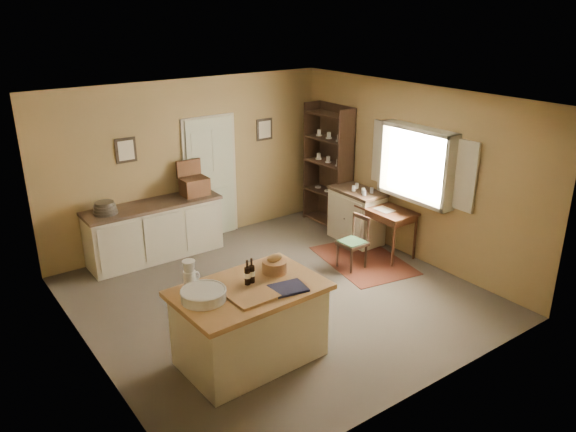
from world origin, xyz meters
The scene contains 16 objects.
ground centered at (0.00, 0.00, 0.00)m, with size 5.00×5.00×0.00m, color brown.
wall_back centered at (0.00, 2.50, 1.35)m, with size 5.00×0.10×2.70m, color olive.
wall_front centered at (0.00, -2.50, 1.35)m, with size 5.00×0.10×2.70m, color olive.
wall_left centered at (-2.50, 0.00, 1.35)m, with size 0.10×5.00×2.70m, color olive.
wall_right centered at (2.50, 0.00, 1.35)m, with size 0.10×5.00×2.70m, color olive.
ceiling centered at (0.00, 0.00, 2.70)m, with size 5.00×5.00×0.00m, color silver.
door centered at (0.35, 2.47, 1.05)m, with size 0.97×0.06×2.11m, color #B9BC9B.
framed_prints centered at (0.20, 2.48, 1.72)m, with size 2.82×0.02×0.38m.
window centered at (2.42, -0.20, 1.55)m, with size 0.25×1.99×1.12m.
work_island centered at (-1.08, -0.98, 0.48)m, with size 1.66×1.11×1.20m.
sideboard centered at (-0.81, 2.20, 0.48)m, with size 2.13×0.60×1.18m.
rug centered at (1.75, 0.17, 0.00)m, with size 1.10×1.60×0.01m, color #572015.
writing_desk centered at (2.20, 0.17, 0.67)m, with size 0.55×0.91×0.82m.
desk_chair centered at (1.43, 0.11, 0.40)m, with size 0.37×0.37×0.80m, color black, non-canonical shape.
right_cabinet centered at (2.20, 0.85, 0.46)m, with size 0.53×0.95×0.99m.
shelving_unit centered at (2.36, 1.75, 1.08)m, with size 0.37×0.97×2.16m.
Camera 1 is at (-3.89, -5.60, 3.81)m, focal length 35.00 mm.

